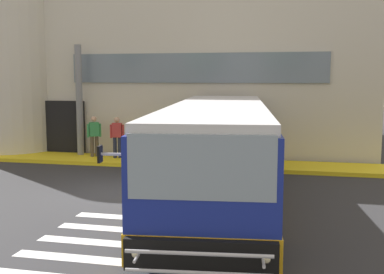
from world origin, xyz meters
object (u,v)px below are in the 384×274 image
(bus_main_foreground, at_px, (219,153))
(passenger_by_doorway, at_px, (117,135))
(passenger_near_column, at_px, (94,133))
(entry_support_column, at_px, (79,100))
(passenger_at_curb_edge, at_px, (149,138))

(bus_main_foreground, relative_size, passenger_by_doorway, 7.33)
(passenger_near_column, bearing_deg, bus_main_foreground, -40.91)
(entry_support_column, relative_size, bus_main_foreground, 0.38)
(passenger_by_doorway, bearing_deg, passenger_at_curb_edge, -20.78)
(passenger_at_curb_edge, bearing_deg, passenger_by_doorway, 159.22)
(entry_support_column, bearing_deg, passenger_at_curb_edge, -17.18)
(bus_main_foreground, bearing_deg, passenger_by_doorway, 134.25)
(entry_support_column, height_order, bus_main_foreground, entry_support_column)
(bus_main_foreground, bearing_deg, entry_support_column, 140.71)
(entry_support_column, height_order, passenger_at_curb_edge, entry_support_column)
(entry_support_column, xyz_separation_m, passenger_near_column, (0.78, -0.35, -1.35))
(passenger_near_column, relative_size, passenger_by_doorway, 1.00)
(entry_support_column, relative_size, passenger_by_doorway, 2.76)
(passenger_by_doorway, relative_size, passenger_at_curb_edge, 1.00)
(passenger_by_doorway, bearing_deg, entry_support_column, 165.91)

